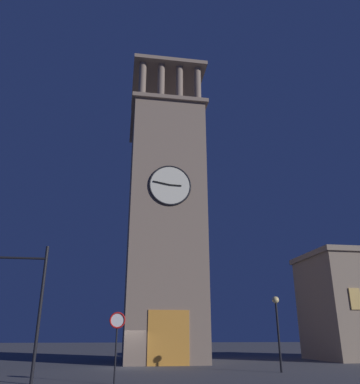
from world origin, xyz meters
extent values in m
plane|color=#4C4C51|center=(0.00, 0.00, 0.00)|extent=(200.00, 200.00, 0.00)
cube|color=gray|center=(-2.99, -5.19, 11.57)|extent=(6.68, 8.96, 23.15)
cube|color=gray|center=(-2.99, -5.19, 23.35)|extent=(7.28, 9.56, 0.40)
cylinder|color=gray|center=(-5.73, -1.30, 25.55)|extent=(0.70, 0.70, 4.00)
cylinder|color=gray|center=(-3.91, -1.30, 25.55)|extent=(0.70, 0.70, 4.00)
cylinder|color=gray|center=(-2.08, -1.30, 25.55)|extent=(0.70, 0.70, 4.00)
cylinder|color=gray|center=(-0.25, -1.30, 25.55)|extent=(0.70, 0.70, 4.00)
cylinder|color=gray|center=(-5.73, -9.07, 25.55)|extent=(0.70, 0.70, 4.00)
cylinder|color=gray|center=(-3.91, -9.07, 25.55)|extent=(0.70, 0.70, 4.00)
cylinder|color=gray|center=(-2.08, -9.07, 25.55)|extent=(0.70, 0.70, 4.00)
cylinder|color=gray|center=(-0.25, -9.07, 25.55)|extent=(0.70, 0.70, 4.00)
cube|color=gray|center=(-2.99, -5.19, 27.75)|extent=(7.28, 9.56, 0.40)
cylinder|color=black|center=(-2.99, -5.19, 29.35)|extent=(0.12, 0.12, 2.81)
cylinder|color=silver|center=(-2.99, -0.64, 14.40)|extent=(3.58, 0.12, 3.58)
torus|color=black|center=(-2.99, -0.62, 14.40)|extent=(3.74, 0.16, 3.74)
cube|color=black|center=(-3.49, -0.54, 14.39)|extent=(0.99, 0.06, 0.14)
cube|color=black|center=(-2.24, -0.54, 14.53)|extent=(1.52, 0.06, 0.38)
cube|color=orange|center=(-2.99, -0.75, 2.00)|extent=(3.20, 0.24, 4.00)
cube|color=#E0B259|center=(-19.26, -1.26, 5.10)|extent=(1.00, 0.12, 1.80)
cylinder|color=black|center=(4.75, 9.55, 3.27)|extent=(0.16, 0.16, 6.53)
cylinder|color=black|center=(6.99, 9.55, 5.88)|extent=(4.48, 0.12, 0.12)
cylinder|color=black|center=(-9.24, 5.55, 2.05)|extent=(0.14, 0.14, 4.10)
sphere|color=#F9DB8C|center=(-9.24, 5.55, 4.32)|extent=(0.44, 0.44, 0.44)
cylinder|color=black|center=(0.92, 10.17, 1.47)|extent=(0.08, 0.08, 2.94)
cylinder|color=white|center=(0.92, 10.21, 2.84)|extent=(0.70, 0.04, 0.70)
torus|color=red|center=(0.92, 10.23, 2.84)|extent=(0.78, 0.08, 0.78)
camera|label=1|loc=(0.92, 30.33, 2.16)|focal=36.04mm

